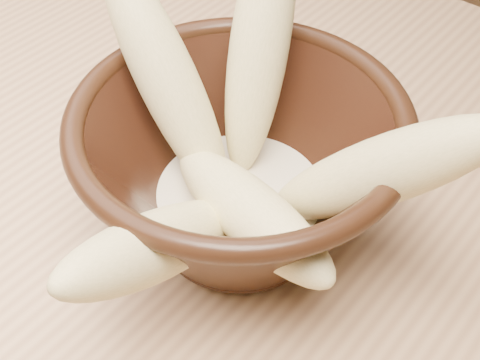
{
  "coord_description": "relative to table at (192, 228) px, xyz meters",
  "views": [
    {
      "loc": [
        0.29,
        -0.28,
        1.16
      ],
      "look_at": [
        0.08,
        -0.03,
        0.81
      ],
      "focal_mm": 50.0,
      "sensor_mm": 36.0,
      "label": 1
    }
  ],
  "objects": [
    {
      "name": "milk_puddle",
      "position": [
        0.08,
        -0.03,
        0.12
      ],
      "size": [
        0.13,
        0.13,
        0.02
      ],
      "primitive_type": "cylinder",
      "color": "beige",
      "rests_on": "bowl"
    },
    {
      "name": "table",
      "position": [
        0.0,
        0.0,
        0.0
      ],
      "size": [
        1.2,
        0.8,
        0.75
      ],
      "color": "tan",
      "rests_on": "ground"
    },
    {
      "name": "bowl",
      "position": [
        0.08,
        -0.03,
        0.15
      ],
      "size": [
        0.23,
        0.23,
        0.13
      ],
      "rotation": [
        0.0,
        0.0,
        0.13
      ],
      "color": "black",
      "rests_on": "table"
    },
    {
      "name": "banana_right",
      "position": [
        0.17,
        -0.01,
        0.19
      ],
      "size": [
        0.17,
        0.07,
        0.16
      ],
      "primitive_type": "ellipsoid",
      "rotation": [
        0.78,
        0.0,
        1.78
      ],
      "color": "#C6BC75",
      "rests_on": "bowl"
    },
    {
      "name": "banana_left",
      "position": [
        0.01,
        -0.03,
        0.2
      ],
      "size": [
        0.15,
        0.07,
        0.17
      ],
      "primitive_type": "ellipsoid",
      "rotation": [
        0.66,
        0.0,
        -1.73
      ],
      "color": "#C6BC75",
      "rests_on": "bowl"
    },
    {
      "name": "banana_upright",
      "position": [
        0.05,
        0.03,
        0.21
      ],
      "size": [
        0.09,
        0.14,
        0.19
      ],
      "primitive_type": "ellipsoid",
      "rotation": [
        0.51,
        0.0,
        3.53
      ],
      "color": "#C6BC75",
      "rests_on": "bowl"
    },
    {
      "name": "banana_across",
      "position": [
        0.12,
        -0.06,
        0.16
      ],
      "size": [
        0.17,
        0.08,
        0.06
      ],
      "primitive_type": "ellipsoid",
      "rotation": [
        1.47,
        0.0,
        1.33
      ],
      "color": "#C6BC75",
      "rests_on": "bowl"
    },
    {
      "name": "banana_front",
      "position": [
        0.09,
        -0.12,
        0.17
      ],
      "size": [
        0.05,
        0.17,
        0.12
      ],
      "primitive_type": "ellipsoid",
      "rotation": [
        1.07,
        0.0,
        0.06
      ],
      "color": "#C6BC75",
      "rests_on": "bowl"
    }
  ]
}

